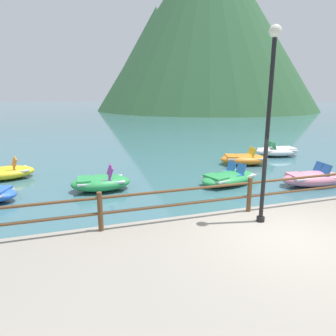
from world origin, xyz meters
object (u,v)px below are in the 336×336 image
(pedal_boat_5, at_px, (101,182))
(lamp_post, at_px, (269,111))
(pedal_boat_2, at_px, (313,178))
(pedal_boat_1, at_px, (244,159))
(pedal_boat_3, at_px, (277,151))
(pedal_boat_0, at_px, (6,173))
(pedal_boat_4, at_px, (229,178))

(pedal_boat_5, bearing_deg, lamp_post, -55.52)
(pedal_boat_2, bearing_deg, pedal_boat_1, 98.41)
(lamp_post, distance_m, pedal_boat_3, 11.31)
(pedal_boat_1, bearing_deg, lamp_post, -118.64)
(pedal_boat_2, bearing_deg, lamp_post, -145.34)
(pedal_boat_0, xyz_separation_m, pedal_boat_2, (11.64, -4.74, 0.02))
(pedal_boat_3, bearing_deg, pedal_boat_4, -142.56)
(pedal_boat_1, bearing_deg, pedal_boat_0, 176.34)
(pedal_boat_0, distance_m, pedal_boat_4, 9.31)
(lamp_post, bearing_deg, pedal_boat_5, 124.48)
(pedal_boat_5, bearing_deg, pedal_boat_0, 142.76)
(pedal_boat_3, distance_m, pedal_boat_4, 6.86)
(pedal_boat_3, height_order, pedal_boat_5, pedal_boat_5)
(pedal_boat_3, bearing_deg, pedal_boat_1, -156.01)
(pedal_boat_3, bearing_deg, pedal_boat_5, -161.77)
(pedal_boat_4, bearing_deg, pedal_boat_0, 157.73)
(lamp_post, distance_m, pedal_boat_0, 10.99)
(lamp_post, bearing_deg, pedal_boat_2, 34.66)
(pedal_boat_1, bearing_deg, pedal_boat_2, -81.59)
(pedal_boat_1, bearing_deg, pedal_boat_4, -130.64)
(pedal_boat_2, distance_m, pedal_boat_5, 8.21)
(pedal_boat_3, relative_size, pedal_boat_4, 0.96)
(lamp_post, relative_size, pedal_boat_2, 1.71)
(pedal_boat_2, xyz_separation_m, pedal_boat_4, (-3.02, 1.21, -0.04))
(pedal_boat_4, distance_m, pedal_boat_5, 5.01)
(pedal_boat_1, bearing_deg, pedal_boat_5, -164.25)
(lamp_post, bearing_deg, pedal_boat_3, 50.80)
(pedal_boat_0, relative_size, pedal_boat_3, 0.89)
(pedal_boat_2, relative_size, pedal_boat_5, 1.21)
(pedal_boat_2, height_order, pedal_boat_4, pedal_boat_2)
(pedal_boat_1, relative_size, pedal_boat_2, 1.00)
(pedal_boat_4, xyz_separation_m, pedal_boat_5, (-4.95, 0.74, 0.05))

